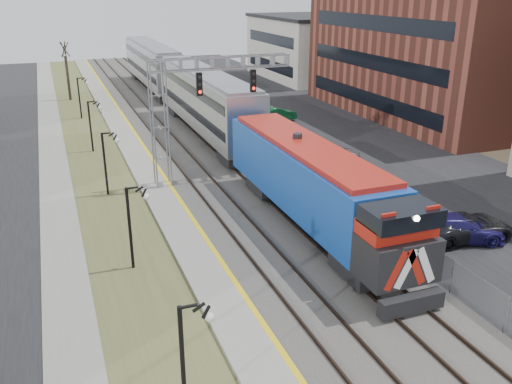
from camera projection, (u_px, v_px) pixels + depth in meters
sidewalk at (54, 167)px, 38.85m from camera, size 2.00×120.00×0.08m
grass_median at (97, 163)px, 39.85m from camera, size 4.00×120.00×0.06m
platform at (138, 157)px, 40.82m from camera, size 2.00×120.00×0.24m
ballast_bed at (202, 151)px, 42.49m from camera, size 8.00×120.00×0.20m
parking_lot at (337, 137)px, 46.50m from camera, size 16.00×120.00×0.04m
platform_edge at (149, 154)px, 41.06m from camera, size 0.24×120.00×0.01m
track_near at (177, 151)px, 41.76m from camera, size 1.58×120.00×0.15m
track_far at (220, 146)px, 42.92m from camera, size 1.58×120.00×0.15m
train at (193, 96)px, 48.93m from camera, size 3.00×63.05×5.33m
signal_gantry at (186, 100)px, 33.48m from camera, size 9.00×1.07×8.15m
lampposts at (129, 227)px, 24.56m from camera, size 0.14×62.14×4.00m
fence at (252, 137)px, 43.63m from camera, size 0.04×120.00×1.60m
buildings_east at (510, 60)px, 45.57m from camera, size 16.00×76.00×15.00m
car_lot_c at (467, 227)px, 27.68m from camera, size 5.05×2.73×1.35m
car_lot_d at (457, 229)px, 27.44m from camera, size 5.18×3.46×1.39m
car_lot_e at (329, 154)px, 39.27m from camera, size 4.63×1.87×1.57m
car_lot_f at (274, 115)px, 50.99m from camera, size 4.86×3.03×1.51m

